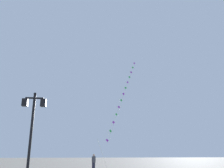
{
  "coord_description": "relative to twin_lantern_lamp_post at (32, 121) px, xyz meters",
  "views": [
    {
      "loc": [
        1.11,
        -2.67,
        1.77
      ],
      "look_at": [
        3.62,
        18.91,
        8.39
      ],
      "focal_mm": 36.55,
      "sensor_mm": 36.0,
      "label": 1
    }
  ],
  "objects": [
    {
      "name": "twin_lantern_lamp_post",
      "position": [
        0.0,
        0.0,
        0.0
      ],
      "size": [
        1.23,
        0.28,
        4.91
      ],
      "color": "black",
      "rests_on": "ground_plane"
    },
    {
      "name": "kite_flyer",
      "position": [
        3.7,
        12.0,
        -2.48
      ],
      "size": [
        0.44,
        0.61,
        1.71
      ],
      "rotation": [
        0.0,
        0.0,
        1.06
      ],
      "color": "#1E1E2D",
      "rests_on": "ground_plane"
    },
    {
      "name": "kite_train",
      "position": [
        7.83,
        19.33,
        5.89
      ],
      "size": [
        7.15,
        11.94,
        17.35
      ],
      "color": "brown",
      "rests_on": "ground_plane"
    }
  ]
}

